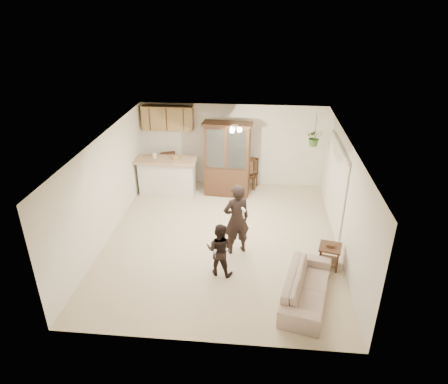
# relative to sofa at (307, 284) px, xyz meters

# --- Properties ---
(floor) EXTENTS (6.50, 6.50, 0.00)m
(floor) POSITION_rel_sofa_xyz_m (-1.83, 1.99, -0.37)
(floor) COLOR beige
(floor) RESTS_ON ground
(ceiling) EXTENTS (5.50, 6.50, 0.02)m
(ceiling) POSITION_rel_sofa_xyz_m (-1.83, 1.99, 2.13)
(ceiling) COLOR silver
(ceiling) RESTS_ON wall_back
(wall_back) EXTENTS (5.50, 0.02, 2.50)m
(wall_back) POSITION_rel_sofa_xyz_m (-1.83, 5.24, 0.88)
(wall_back) COLOR silver
(wall_back) RESTS_ON ground
(wall_front) EXTENTS (5.50, 0.02, 2.50)m
(wall_front) POSITION_rel_sofa_xyz_m (-1.83, -1.26, 0.88)
(wall_front) COLOR silver
(wall_front) RESTS_ON ground
(wall_left) EXTENTS (0.02, 6.50, 2.50)m
(wall_left) POSITION_rel_sofa_xyz_m (-4.58, 1.99, 0.88)
(wall_left) COLOR silver
(wall_left) RESTS_ON ground
(wall_right) EXTENTS (0.02, 6.50, 2.50)m
(wall_right) POSITION_rel_sofa_xyz_m (0.92, 1.99, 0.88)
(wall_right) COLOR silver
(wall_right) RESTS_ON ground
(breakfast_bar) EXTENTS (1.60, 0.55, 1.00)m
(breakfast_bar) POSITION_rel_sofa_xyz_m (-3.68, 4.34, 0.13)
(breakfast_bar) COLOR silver
(breakfast_bar) RESTS_ON floor
(bar_top) EXTENTS (1.75, 0.70, 0.08)m
(bar_top) POSITION_rel_sofa_xyz_m (-3.68, 4.34, 0.68)
(bar_top) COLOR tan
(bar_top) RESTS_ON breakfast_bar
(upper_cabinets) EXTENTS (1.50, 0.34, 0.70)m
(upper_cabinets) POSITION_rel_sofa_xyz_m (-3.73, 5.06, 1.73)
(upper_cabinets) COLOR olive
(upper_cabinets) RESTS_ON wall_back
(vertical_blinds) EXTENTS (0.06, 2.30, 2.10)m
(vertical_blinds) POSITION_rel_sofa_xyz_m (0.88, 2.89, 0.73)
(vertical_blinds) COLOR silver
(vertical_blinds) RESTS_ON wall_right
(ceiling_fixture) EXTENTS (0.36, 0.36, 0.20)m
(ceiling_fixture) POSITION_rel_sofa_xyz_m (-1.63, 3.19, 2.03)
(ceiling_fixture) COLOR #FFE5BF
(ceiling_fixture) RESTS_ON ceiling
(hanging_plant) EXTENTS (0.43, 0.37, 0.48)m
(hanging_plant) POSITION_rel_sofa_xyz_m (0.47, 4.39, 1.48)
(hanging_plant) COLOR #366327
(hanging_plant) RESTS_ON ceiling
(plant_cord) EXTENTS (0.01, 0.01, 0.65)m
(plant_cord) POSITION_rel_sofa_xyz_m (0.47, 4.39, 1.81)
(plant_cord) COLOR black
(plant_cord) RESTS_ON ceiling
(sofa) EXTENTS (1.14, 1.99, 0.73)m
(sofa) POSITION_rel_sofa_xyz_m (0.00, 0.00, 0.00)
(sofa) COLOR beige
(sofa) RESTS_ON floor
(adult) EXTENTS (0.78, 0.67, 1.80)m
(adult) POSITION_rel_sofa_xyz_m (-1.45, 1.49, 0.53)
(adult) COLOR black
(adult) RESTS_ON floor
(child) EXTENTS (0.75, 0.64, 1.35)m
(child) POSITION_rel_sofa_xyz_m (-1.75, 0.65, 0.31)
(child) COLOR black
(child) RESTS_ON floor
(china_hutch) EXTENTS (1.42, 0.64, 2.18)m
(china_hutch) POSITION_rel_sofa_xyz_m (-1.92, 4.45, 0.71)
(china_hutch) COLOR #332112
(china_hutch) RESTS_ON floor
(side_table) EXTENTS (0.55, 0.55, 0.56)m
(side_table) POSITION_rel_sofa_xyz_m (0.59, 1.12, -0.10)
(side_table) COLOR #332112
(side_table) RESTS_ON floor
(chair_bar) EXTENTS (0.61, 0.61, 1.07)m
(chair_bar) POSITION_rel_sofa_xyz_m (-3.71, 4.81, -0.07)
(chair_bar) COLOR #332112
(chair_bar) RESTS_ON floor
(chair_hutch_left) EXTENTS (0.49, 0.49, 0.92)m
(chair_hutch_left) POSITION_rel_sofa_xyz_m (-1.25, 4.96, -0.11)
(chair_hutch_left) COLOR #332112
(chair_hutch_left) RESTS_ON floor
(chair_hutch_right) EXTENTS (0.60, 0.60, 1.04)m
(chair_hutch_right) POSITION_rel_sofa_xyz_m (-1.42, 4.90, -0.07)
(chair_hutch_right) COLOR #332112
(chair_hutch_right) RESTS_ON floor
(controller_adult) EXTENTS (0.10, 0.15, 0.05)m
(controller_adult) POSITION_rel_sofa_xyz_m (-1.29, 1.13, 0.93)
(controller_adult) COLOR white
(controller_adult) RESTS_ON adult
(controller_child) EXTENTS (0.05, 0.11, 0.03)m
(controller_child) POSITION_rel_sofa_xyz_m (-1.81, 0.38, 0.36)
(controller_child) COLOR white
(controller_child) RESTS_ON child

